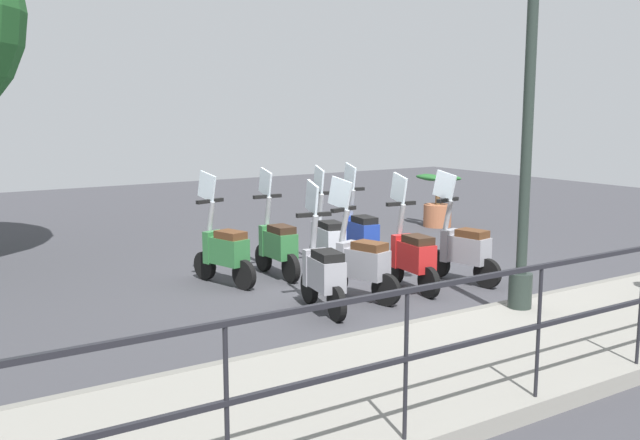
{
  "coord_description": "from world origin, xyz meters",
  "views": [
    {
      "loc": [
        -7.74,
        5.66,
        2.41
      ],
      "look_at": [
        0.2,
        0.5,
        0.9
      ],
      "focal_mm": 40.0,
      "sensor_mm": 36.0,
      "label": 1
    }
  ],
  "objects_px": {
    "potted_palm": "(438,205)",
    "scooter_near_3": "(323,272)",
    "scooter_far_0": "(360,233)",
    "scooter_far_3": "(224,250)",
    "scooter_near_0": "(463,248)",
    "scooter_far_2": "(277,244)",
    "scooter_near_2": "(360,262)",
    "scooter_far_1": "(327,239)",
    "scooter_near_1": "(412,255)",
    "lamp_post_near": "(527,149)"
  },
  "relations": [
    {
      "from": "scooter_far_2",
      "to": "scooter_near_1",
      "type": "bearing_deg",
      "value": -145.01
    },
    {
      "from": "scooter_near_0",
      "to": "scooter_far_2",
      "type": "height_order",
      "value": "same"
    },
    {
      "from": "scooter_near_2",
      "to": "lamp_post_near",
      "type": "bearing_deg",
      "value": -164.69
    },
    {
      "from": "scooter_near_0",
      "to": "scooter_far_0",
      "type": "height_order",
      "value": "same"
    },
    {
      "from": "potted_palm",
      "to": "scooter_far_3",
      "type": "bearing_deg",
      "value": 109.39
    },
    {
      "from": "potted_palm",
      "to": "scooter_near_3",
      "type": "xyz_separation_m",
      "value": [
        -3.84,
        5.3,
        0.04
      ]
    },
    {
      "from": "scooter_near_2",
      "to": "potted_palm",
      "type": "bearing_deg",
      "value": -67.13
    },
    {
      "from": "scooter_near_2",
      "to": "scooter_far_3",
      "type": "height_order",
      "value": "same"
    },
    {
      "from": "scooter_near_0",
      "to": "scooter_far_0",
      "type": "relative_size",
      "value": 1.0
    },
    {
      "from": "scooter_far_3",
      "to": "scooter_far_1",
      "type": "bearing_deg",
      "value": -107.68
    },
    {
      "from": "scooter_near_0",
      "to": "scooter_far_3",
      "type": "xyz_separation_m",
      "value": [
        1.7,
        2.8,
        0.0
      ]
    },
    {
      "from": "scooter_near_0",
      "to": "scooter_near_2",
      "type": "relative_size",
      "value": 1.0
    },
    {
      "from": "scooter_far_0",
      "to": "scooter_far_1",
      "type": "xyz_separation_m",
      "value": [
        -0.15,
        0.7,
        0.0
      ]
    },
    {
      "from": "scooter_near_1",
      "to": "scooter_far_3",
      "type": "relative_size",
      "value": 1.0
    },
    {
      "from": "scooter_near_0",
      "to": "scooter_near_1",
      "type": "distance_m",
      "value": 0.87
    },
    {
      "from": "scooter_far_1",
      "to": "scooter_far_2",
      "type": "relative_size",
      "value": 1.0
    },
    {
      "from": "scooter_far_2",
      "to": "scooter_near_2",
      "type": "bearing_deg",
      "value": -169.6
    },
    {
      "from": "scooter_near_0",
      "to": "scooter_far_3",
      "type": "relative_size",
      "value": 1.0
    },
    {
      "from": "scooter_far_3",
      "to": "scooter_near_2",
      "type": "bearing_deg",
      "value": -160.92
    },
    {
      "from": "scooter_near_3",
      "to": "scooter_far_0",
      "type": "xyz_separation_m",
      "value": [
        1.89,
        -1.92,
        0.0
      ]
    },
    {
      "from": "scooter_near_0",
      "to": "scooter_near_1",
      "type": "bearing_deg",
      "value": 75.69
    },
    {
      "from": "lamp_post_near",
      "to": "scooter_far_3",
      "type": "relative_size",
      "value": 2.65
    },
    {
      "from": "scooter_far_0",
      "to": "scooter_far_2",
      "type": "xyz_separation_m",
      "value": [
        -0.05,
        1.5,
        0.0
      ]
    },
    {
      "from": "scooter_far_1",
      "to": "scooter_near_1",
      "type": "bearing_deg",
      "value": -158.13
    },
    {
      "from": "scooter_near_3",
      "to": "scooter_far_3",
      "type": "bearing_deg",
      "value": 22.78
    },
    {
      "from": "scooter_near_0",
      "to": "scooter_near_2",
      "type": "height_order",
      "value": "same"
    },
    {
      "from": "lamp_post_near",
      "to": "scooter_far_2",
      "type": "relative_size",
      "value": 2.65
    },
    {
      "from": "scooter_near_2",
      "to": "scooter_near_3",
      "type": "distance_m",
      "value": 0.71
    },
    {
      "from": "scooter_near_2",
      "to": "scooter_far_2",
      "type": "height_order",
      "value": "same"
    },
    {
      "from": "scooter_far_0",
      "to": "scooter_near_0",
      "type": "bearing_deg",
      "value": -157.98
    },
    {
      "from": "scooter_far_3",
      "to": "scooter_near_0",
      "type": "bearing_deg",
      "value": -135.76
    },
    {
      "from": "lamp_post_near",
      "to": "scooter_near_1",
      "type": "relative_size",
      "value": 2.65
    },
    {
      "from": "scooter_near_1",
      "to": "scooter_near_2",
      "type": "relative_size",
      "value": 1.0
    },
    {
      "from": "scooter_near_1",
      "to": "scooter_far_3",
      "type": "xyz_separation_m",
      "value": [
        1.64,
        1.93,
        0.0
      ]
    },
    {
      "from": "scooter_near_3",
      "to": "scooter_far_1",
      "type": "xyz_separation_m",
      "value": [
        1.74,
        -1.22,
        0.0
      ]
    },
    {
      "from": "scooter_near_0",
      "to": "scooter_far_1",
      "type": "distance_m",
      "value": 1.99
    },
    {
      "from": "lamp_post_near",
      "to": "potted_palm",
      "type": "bearing_deg",
      "value": -34.03
    },
    {
      "from": "scooter_near_1",
      "to": "scooter_far_0",
      "type": "xyz_separation_m",
      "value": [
        1.71,
        -0.4,
        0.0
      ]
    },
    {
      "from": "potted_palm",
      "to": "scooter_near_3",
      "type": "distance_m",
      "value": 6.55
    },
    {
      "from": "scooter_far_0",
      "to": "scooter_far_3",
      "type": "distance_m",
      "value": 2.33
    },
    {
      "from": "scooter_near_0",
      "to": "scooter_near_2",
      "type": "distance_m",
      "value": 1.71
    },
    {
      "from": "scooter_far_0",
      "to": "scooter_near_1",
      "type": "bearing_deg",
      "value": 173.83
    },
    {
      "from": "scooter_near_3",
      "to": "scooter_far_2",
      "type": "height_order",
      "value": "same"
    },
    {
      "from": "scooter_near_1",
      "to": "scooter_far_3",
      "type": "height_order",
      "value": "same"
    },
    {
      "from": "potted_palm",
      "to": "scooter_far_2",
      "type": "bearing_deg",
      "value": 112.31
    },
    {
      "from": "scooter_near_3",
      "to": "scooter_far_3",
      "type": "relative_size",
      "value": 1.0
    },
    {
      "from": "potted_palm",
      "to": "scooter_near_1",
      "type": "distance_m",
      "value": 5.26
    },
    {
      "from": "lamp_post_near",
      "to": "scooter_far_1",
      "type": "xyz_separation_m",
      "value": [
        3.24,
        0.47,
        -1.46
      ]
    },
    {
      "from": "scooter_near_0",
      "to": "scooter_far_0",
      "type": "xyz_separation_m",
      "value": [
        1.76,
        0.47,
        0.0
      ]
    },
    {
      "from": "lamp_post_near",
      "to": "scooter_far_1",
      "type": "bearing_deg",
      "value": 8.26
    }
  ]
}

